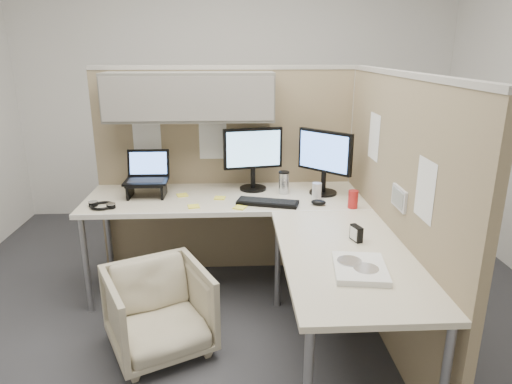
{
  "coord_description": "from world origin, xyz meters",
  "views": [
    {
      "loc": [
        -0.04,
        -2.6,
        1.75
      ],
      "look_at": [
        0.1,
        0.25,
        0.85
      ],
      "focal_mm": 32.0,
      "sensor_mm": 36.0,
      "label": 1
    }
  ],
  "objects_px": {
    "desk": "(261,222)",
    "monitor_left": "(253,154)",
    "keyboard": "(268,203)",
    "office_chair": "(159,307)"
  },
  "relations": [
    {
      "from": "desk",
      "to": "monitor_left",
      "type": "relative_size",
      "value": 4.29
    },
    {
      "from": "desk",
      "to": "keyboard",
      "type": "bearing_deg",
      "value": 74.86
    },
    {
      "from": "office_chair",
      "to": "keyboard",
      "type": "distance_m",
      "value": 0.99
    },
    {
      "from": "monitor_left",
      "to": "office_chair",
      "type": "bearing_deg",
      "value": -134.75
    },
    {
      "from": "desk",
      "to": "office_chair",
      "type": "bearing_deg",
      "value": -152.35
    },
    {
      "from": "office_chair",
      "to": "monitor_left",
      "type": "xyz_separation_m",
      "value": [
        0.6,
        0.9,
        0.72
      ]
    },
    {
      "from": "desk",
      "to": "keyboard",
      "type": "relative_size",
      "value": 4.8
    },
    {
      "from": "monitor_left",
      "to": "keyboard",
      "type": "distance_m",
      "value": 0.44
    },
    {
      "from": "monitor_left",
      "to": "keyboard",
      "type": "relative_size",
      "value": 1.12
    },
    {
      "from": "keyboard",
      "to": "office_chair",
      "type": "bearing_deg",
      "value": -124.94
    }
  ]
}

